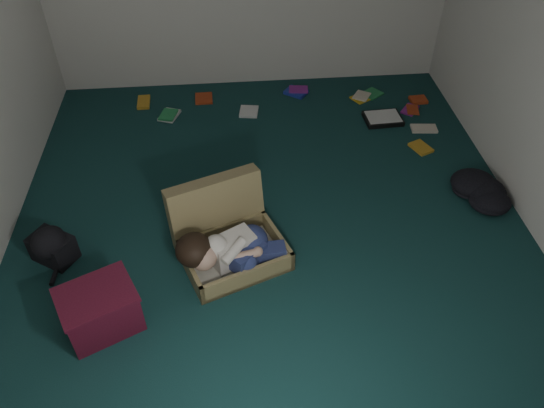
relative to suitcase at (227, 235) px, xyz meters
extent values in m
plane|color=#123535|center=(0.34, 0.24, -0.16)|extent=(4.50, 4.50, 0.00)
cube|color=#938251|center=(0.05, -0.13, -0.08)|extent=(0.85, 0.73, 0.16)
cube|color=silver|center=(0.05, -0.13, -0.12)|extent=(0.77, 0.65, 0.02)
cube|color=#938251|center=(-0.07, 0.18, 0.10)|extent=(0.74, 0.46, 0.52)
cube|color=white|center=(0.04, -0.16, 0.02)|extent=(0.35, 0.30, 0.22)
sphere|color=tan|center=(-0.16, -0.27, 0.08)|extent=(0.19, 0.19, 0.19)
ellipsoid|color=black|center=(-0.22, -0.23, 0.11)|extent=(0.26, 0.27, 0.22)
ellipsoid|color=navy|center=(0.18, -0.10, 0.02)|extent=(0.23, 0.27, 0.22)
cube|color=navy|center=(0.14, -0.23, 0.01)|extent=(0.28, 0.28, 0.14)
cube|color=navy|center=(0.29, -0.19, -0.02)|extent=(0.25, 0.13, 0.11)
sphere|color=white|center=(0.37, -0.12, -0.04)|extent=(0.11, 0.11, 0.11)
sphere|color=white|center=(0.39, -0.19, -0.05)|extent=(0.10, 0.10, 0.10)
cylinder|color=tan|center=(0.13, -0.27, 0.06)|extent=(0.20, 0.12, 0.07)
cube|color=#4F1022|center=(-0.82, -0.60, -0.01)|extent=(0.55, 0.51, 0.30)
cube|color=#4F1022|center=(-0.82, -0.60, 0.15)|extent=(0.58, 0.53, 0.02)
cube|color=black|center=(1.58, 1.60, -0.13)|extent=(0.37, 0.29, 0.04)
cube|color=white|center=(1.58, 1.60, -0.11)|extent=(0.34, 0.25, 0.01)
cube|color=gold|center=(-0.80, 2.14, -0.15)|extent=(0.20, 0.15, 0.02)
cube|color=#AF3817|center=(-0.18, 2.16, -0.15)|extent=(0.25, 0.24, 0.02)
cube|color=white|center=(0.27, 1.86, -0.15)|extent=(0.20, 0.24, 0.02)
cube|color=#1C2D97|center=(0.79, 2.19, -0.15)|extent=(0.21, 0.24, 0.02)
cube|color=gold|center=(1.46, 2.03, -0.15)|extent=(0.25, 0.24, 0.02)
cube|color=#258746|center=(1.59, 2.10, -0.15)|extent=(0.21, 0.17, 0.02)
cube|color=#902491|center=(1.91, 1.76, -0.15)|extent=(0.25, 0.25, 0.02)
cube|color=beige|center=(1.94, 1.41, -0.15)|extent=(0.19, 0.23, 0.02)
cube|color=gold|center=(1.82, 1.10, -0.15)|extent=(0.22, 0.25, 0.02)
cube|color=#AF3817|center=(2.04, 1.92, -0.15)|extent=(0.25, 0.23, 0.02)
cube|color=white|center=(-0.53, 1.87, -0.15)|extent=(0.23, 0.18, 0.02)
camera|label=1|loc=(0.08, -2.72, 2.77)|focal=35.00mm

